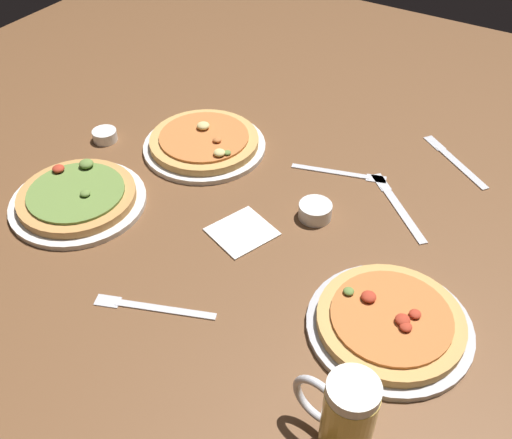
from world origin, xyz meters
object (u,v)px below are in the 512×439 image
(pizza_plate_far, at_px, (204,143))
(beer_mug_dark, at_px, (345,417))
(pizza_plate_side, at_px, (390,323))
(napkin_folded, at_px, (242,231))
(knife_right, at_px, (455,161))
(pizza_plate_near, at_px, (77,198))
(fork_left, at_px, (341,173))
(ramekin_butter, at_px, (315,211))
(knife_spare, at_px, (398,206))
(fork_spare, at_px, (152,307))
(ramekin_sauce, at_px, (105,135))

(pizza_plate_far, xyz_separation_m, beer_mug_dark, (0.59, -0.50, 0.06))
(pizza_plate_side, distance_m, beer_mug_dark, 0.24)
(napkin_folded, height_order, knife_right, napkin_folded)
(pizza_plate_near, height_order, fork_left, pizza_plate_near)
(napkin_folded, bearing_deg, knife_right, 58.06)
(ramekin_butter, xyz_separation_m, knife_spare, (0.13, 0.12, -0.01))
(fork_spare, distance_m, knife_spare, 0.55)
(pizza_plate_near, distance_m, napkin_folded, 0.36)
(napkin_folded, bearing_deg, ramekin_butter, 49.43)
(fork_left, bearing_deg, napkin_folded, -106.71)
(ramekin_butter, bearing_deg, beer_mug_dark, -58.43)
(napkin_folded, bearing_deg, ramekin_sauce, 167.16)
(pizza_plate_near, bearing_deg, beer_mug_dark, -15.65)
(napkin_folded, bearing_deg, knife_spare, 45.56)
(pizza_plate_far, bearing_deg, ramekin_butter, -13.76)
(pizza_plate_far, xyz_separation_m, fork_left, (0.32, 0.08, -0.01))
(knife_spare, bearing_deg, fork_spare, -118.56)
(ramekin_butter, relative_size, fork_left, 0.32)
(knife_spare, bearing_deg, beer_mug_dark, -76.96)
(knife_right, bearing_deg, ramekin_sauce, -154.50)
(napkin_folded, height_order, fork_spare, napkin_folded)
(beer_mug_dark, xyz_separation_m, ramekin_butter, (-0.26, 0.42, -0.06))
(napkin_folded, relative_size, knife_right, 0.61)
(fork_spare, bearing_deg, ramekin_sauce, 140.68)
(pizza_plate_side, height_order, beer_mug_dark, beer_mug_dark)
(pizza_plate_far, bearing_deg, napkin_folded, -40.68)
(ramekin_butter, height_order, fork_left, ramekin_butter)
(pizza_plate_near, xyz_separation_m, beer_mug_dark, (0.70, -0.20, 0.06))
(ramekin_butter, bearing_deg, pizza_plate_side, -38.44)
(napkin_folded, bearing_deg, fork_spare, -96.88)
(pizza_plate_side, height_order, ramekin_butter, pizza_plate_side)
(pizza_plate_near, distance_m, knife_spare, 0.67)
(pizza_plate_far, xyz_separation_m, knife_right, (0.52, 0.26, -0.01))
(pizza_plate_far, relative_size, ramekin_sauce, 4.97)
(pizza_plate_far, bearing_deg, knife_spare, 4.72)
(fork_left, height_order, knife_right, same)
(knife_spare, bearing_deg, pizza_plate_side, -71.13)
(beer_mug_dark, xyz_separation_m, knife_right, (-0.07, 0.76, -0.07))
(knife_spare, bearing_deg, pizza_plate_near, -149.07)
(pizza_plate_near, height_order, pizza_plate_side, pizza_plate_near)
(beer_mug_dark, xyz_separation_m, napkin_folded, (-0.36, 0.30, -0.07))
(ramekin_sauce, relative_size, napkin_folded, 0.50)
(pizza_plate_side, distance_m, knife_spare, 0.33)
(knife_right, bearing_deg, fork_left, -138.50)
(pizza_plate_far, xyz_separation_m, napkin_folded, (0.23, -0.20, -0.01))
(ramekin_sauce, xyz_separation_m, ramekin_butter, (0.56, 0.01, 0.00))
(pizza_plate_side, xyz_separation_m, beer_mug_dark, (0.02, -0.23, 0.06))
(ramekin_butter, xyz_separation_m, fork_spare, (-0.13, -0.36, -0.01))
(fork_left, bearing_deg, pizza_plate_far, -165.87)
(fork_spare, bearing_deg, beer_mug_dark, -8.13)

